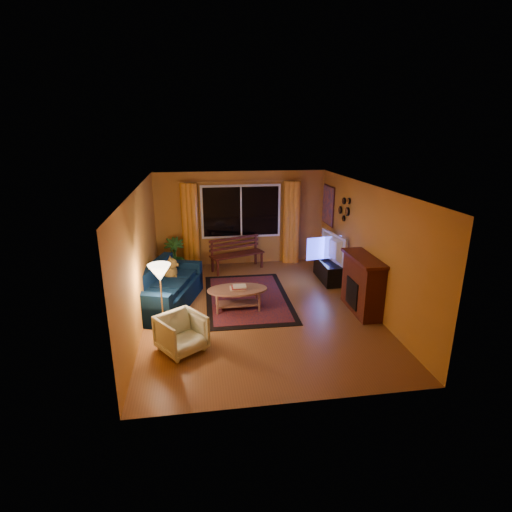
{
  "coord_description": "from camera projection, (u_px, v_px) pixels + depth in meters",
  "views": [
    {
      "loc": [
        -1.16,
        -7.41,
        3.55
      ],
      "look_at": [
        0.0,
        0.3,
        1.05
      ],
      "focal_mm": 28.0,
      "sensor_mm": 36.0,
      "label": 1
    }
  ],
  "objects": [
    {
      "name": "bench",
      "position": [
        237.0,
        262.0,
        10.45
      ],
      "size": [
        1.47,
        0.89,
        0.43
      ],
      "primitive_type": "cube",
      "rotation": [
        0.0,
        0.0,
        0.36
      ],
      "color": "#3F150E",
      "rests_on": "ground"
    },
    {
      "name": "curtain_right",
      "position": [
        291.0,
        223.0,
        10.79
      ],
      "size": [
        0.36,
        0.36,
        2.24
      ],
      "primitive_type": "cylinder",
      "color": "orange",
      "rests_on": "ground"
    },
    {
      "name": "floor_lamp",
      "position": [
        162.0,
        300.0,
        7.07
      ],
      "size": [
        0.26,
        0.26,
        1.29
      ],
      "primitive_type": "cylinder",
      "rotation": [
        0.0,
        0.0,
        0.26
      ],
      "color": "#BF8C3F",
      "rests_on": "ground"
    },
    {
      "name": "window",
      "position": [
        241.0,
        212.0,
        10.56
      ],
      "size": [
        2.0,
        0.02,
        1.3
      ],
      "primitive_type": "cube",
      "color": "black",
      "rests_on": "wall_back"
    },
    {
      "name": "floor",
      "position": [
        258.0,
        309.0,
        8.23
      ],
      "size": [
        4.5,
        6.0,
        0.02
      ],
      "primitive_type": "cube",
      "color": "brown",
      "rests_on": "ground"
    },
    {
      "name": "television",
      "position": [
        329.0,
        248.0,
        9.55
      ],
      "size": [
        0.33,
        1.2,
        0.68
      ],
      "primitive_type": "imported",
      "rotation": [
        0.0,
        0.0,
        1.72
      ],
      "color": "black",
      "rests_on": "tv_console"
    },
    {
      "name": "wall_back",
      "position": [
        241.0,
        218.0,
        10.68
      ],
      "size": [
        4.5,
        0.02,
        2.5
      ],
      "primitive_type": "cube",
      "color": "#C07F30",
      "rests_on": "ground"
    },
    {
      "name": "curtain_left",
      "position": [
        190.0,
        226.0,
        10.41
      ],
      "size": [
        0.36,
        0.36,
        2.24
      ],
      "primitive_type": "cylinder",
      "color": "orange",
      "rests_on": "ground"
    },
    {
      "name": "rug",
      "position": [
        247.0,
        298.0,
        8.74
      ],
      "size": [
        1.84,
        2.86,
        0.02
      ],
      "primitive_type": "cube",
      "rotation": [
        0.0,
        0.0,
        -0.02
      ],
      "color": "maroon",
      "rests_on": "ground"
    },
    {
      "name": "painting",
      "position": [
        328.0,
        205.0,
        10.35
      ],
      "size": [
        0.04,
        0.76,
        0.96
      ],
      "primitive_type": "cube",
      "color": "orange",
      "rests_on": "wall_right"
    },
    {
      "name": "potted_plant",
      "position": [
        174.0,
        256.0,
        10.11
      ],
      "size": [
        0.56,
        0.56,
        0.93
      ],
      "primitive_type": "imported",
      "rotation": [
        0.0,
        0.0,
        0.07
      ],
      "color": "#235B1E",
      "rests_on": "ground"
    },
    {
      "name": "fireplace",
      "position": [
        362.0,
        286.0,
        7.98
      ],
      "size": [
        0.4,
        1.2,
        1.1
      ],
      "primitive_type": "cube",
      "color": "maroon",
      "rests_on": "ground"
    },
    {
      "name": "tv_console",
      "position": [
        328.0,
        271.0,
        9.73
      ],
      "size": [
        0.4,
        1.17,
        0.48
      ],
      "primitive_type": "cube",
      "rotation": [
        0.0,
        0.0,
        -0.01
      ],
      "color": "black",
      "rests_on": "ground"
    },
    {
      "name": "wall_right",
      "position": [
        367.0,
        246.0,
        8.17
      ],
      "size": [
        0.02,
        6.0,
        2.5
      ],
      "primitive_type": "cube",
      "color": "#C07F30",
      "rests_on": "ground"
    },
    {
      "name": "curtain_rod",
      "position": [
        241.0,
        181.0,
        10.27
      ],
      "size": [
        3.2,
        0.03,
        0.03
      ],
      "primitive_type": "cylinder",
      "rotation": [
        0.0,
        1.57,
        0.0
      ],
      "color": "#BF8C3F",
      "rests_on": "wall_back"
    },
    {
      "name": "mirror_cluster",
      "position": [
        344.0,
        208.0,
        9.22
      ],
      "size": [
        0.06,
        0.6,
        0.56
      ],
      "primitive_type": null,
      "color": "black",
      "rests_on": "wall_right"
    },
    {
      "name": "sofa",
      "position": [
        167.0,
        287.0,
        8.24
      ],
      "size": [
        1.49,
        2.26,
        0.84
      ],
      "primitive_type": "cube",
      "rotation": [
        0.0,
        0.0,
        -0.31
      ],
      "color": "black",
      "rests_on": "ground"
    },
    {
      "name": "dog",
      "position": [
        170.0,
        268.0,
        8.61
      ],
      "size": [
        0.39,
        0.5,
        0.51
      ],
      "primitive_type": null,
      "rotation": [
        0.0,
        0.0,
        0.1
      ],
      "color": "olive",
      "rests_on": "sofa"
    },
    {
      "name": "ceiling",
      "position": [
        258.0,
        187.0,
        7.46
      ],
      "size": [
        4.5,
        6.0,
        0.02
      ],
      "primitive_type": "cube",
      "color": "white",
      "rests_on": "ground"
    },
    {
      "name": "armchair",
      "position": [
        181.0,
        332.0,
        6.58
      ],
      "size": [
        0.92,
        0.91,
        0.7
      ],
      "primitive_type": "imported",
      "rotation": [
        0.0,
        0.0,
        0.6
      ],
      "color": "beige",
      "rests_on": "ground"
    },
    {
      "name": "wall_left",
      "position": [
        140.0,
        256.0,
        7.53
      ],
      "size": [
        0.02,
        6.0,
        2.5
      ],
      "primitive_type": "cube",
      "color": "#C07F30",
      "rests_on": "ground"
    },
    {
      "name": "coffee_table",
      "position": [
        237.0,
        299.0,
        8.16
      ],
      "size": [
        1.24,
        1.24,
        0.45
      ],
      "primitive_type": "cylinder",
      "rotation": [
        0.0,
        0.0,
        -0.01
      ],
      "color": "#936756",
      "rests_on": "ground"
    }
  ]
}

